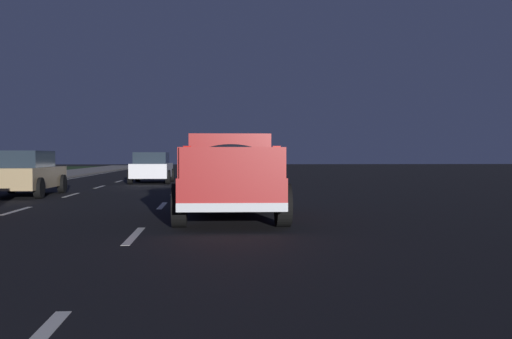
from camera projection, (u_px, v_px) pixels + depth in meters
ground at (141, 186)px, 28.02m from camera, size 144.00×144.00×0.00m
lane_markings at (83, 184)px, 30.61m from camera, size 108.00×7.04×0.01m
pickup_truck at (230, 173)px, 13.96m from camera, size 5.46×2.35×1.87m
sedan_white at (152, 167)px, 31.73m from camera, size 4.42×2.05×1.54m
sedan_blue at (217, 168)px, 29.38m from camera, size 4.41×2.04×1.54m
sedan_tan at (24, 173)px, 21.46m from camera, size 4.42×2.06×1.54m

